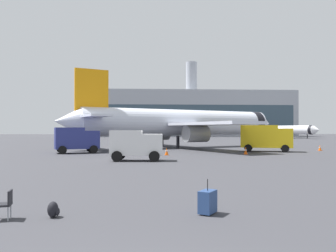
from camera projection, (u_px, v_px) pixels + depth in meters
airplane_at_gate at (180, 123)px, 51.10m from camera, size 33.80×31.07×10.50m
airplane_taxiing at (283, 130)px, 108.50m from camera, size 20.68×22.34×7.31m
service_truck at (76, 139)px, 39.24m from camera, size 5.25×3.75×2.90m
fuel_truck at (266, 137)px, 42.08m from camera, size 6.46×4.26×3.20m
cargo_van at (136, 144)px, 29.61m from camera, size 4.51×2.54×2.60m
safety_cone_near at (246, 151)px, 37.31m from camera, size 0.44×0.44×0.80m
safety_cone_mid at (320, 148)px, 43.79m from camera, size 0.44×0.44×0.73m
safety_cone_far at (167, 151)px, 36.01m from camera, size 0.44×0.44×0.78m
rolling_suitcase at (208, 202)px, 10.93m from camera, size 0.69×0.75×1.10m
traveller_backpack at (53, 210)px, 10.52m from camera, size 0.36×0.40×0.48m
gate_chair at (5, 203)px, 10.26m from camera, size 0.55×0.55×0.86m
terminal_building at (188, 114)px, 138.40m from camera, size 82.07×19.68×29.67m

